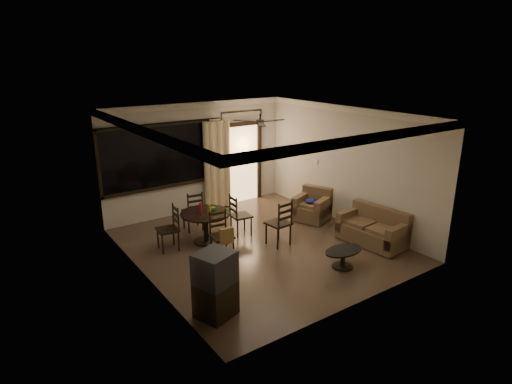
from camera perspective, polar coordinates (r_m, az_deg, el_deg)
ground at (r=9.24m, az=0.51°, el=-7.13°), size 5.50×5.50×0.00m
room_shell at (r=10.40m, az=-2.45°, el=6.31°), size 5.50×6.70×5.50m
dining_table at (r=9.28m, az=-6.72°, el=-3.55°), size 1.08×1.08×0.90m
dining_chair_west at (r=9.13m, az=-11.56°, el=-5.91°), size 0.46×0.46×0.95m
dining_chair_east at (r=9.69m, az=-2.07°, el=-4.12°), size 0.46×0.46×0.95m
dining_chair_south at (r=8.64m, az=-4.52°, el=-6.82°), size 0.46×0.52×0.95m
dining_chair_north at (r=10.06m, az=-8.36°, el=-3.46°), size 0.46×0.46×0.95m
tv_cabinet at (r=6.74m, az=-5.44°, el=-12.17°), size 0.69×0.66×1.07m
sofa at (r=9.60m, az=15.39°, el=-4.86°), size 0.88×1.48×0.76m
armchair at (r=10.65m, az=7.57°, el=-2.00°), size 0.99×0.99×0.77m
coffee_table at (r=8.42m, az=11.54°, el=-8.31°), size 0.82×0.49×0.36m
side_chair at (r=9.19m, az=3.05°, el=-5.25°), size 0.49×0.49×1.02m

